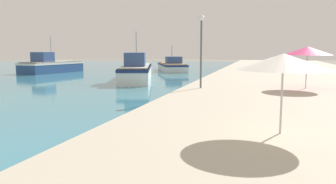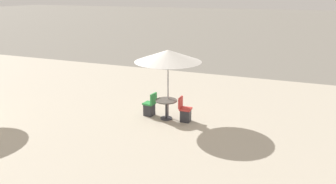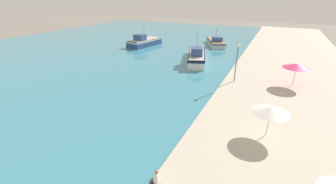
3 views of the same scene
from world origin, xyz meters
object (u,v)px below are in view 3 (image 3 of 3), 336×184
at_px(fishing_boat_near, 197,56).
at_px(cafe_umbrella_white, 271,110).
at_px(fishing_boat_mid, 144,42).
at_px(fishing_boat_far, 216,42).
at_px(lamppost, 237,56).
at_px(person_at_quay, 156,178).
at_px(cafe_umbrella_striped, 297,66).

bearing_deg(fishing_boat_near, cafe_umbrella_white, -75.37).
bearing_deg(fishing_boat_mid, fishing_boat_far, 38.91).
bearing_deg(lamppost, person_at_quay, -92.65).
distance_m(cafe_umbrella_white, lamppost, 11.42).
relative_size(fishing_boat_near, cafe_umbrella_white, 4.22).
xyz_separation_m(cafe_umbrella_white, cafe_umbrella_striped, (2.06, 12.16, 0.25)).
distance_m(fishing_boat_mid, cafe_umbrella_white, 36.36).
xyz_separation_m(fishing_boat_near, fishing_boat_mid, (-14.07, 6.53, -0.02)).
distance_m(fishing_boat_far, cafe_umbrella_striped, 25.30).
height_order(fishing_boat_far, lamppost, lamppost).
bearing_deg(fishing_boat_far, fishing_boat_mid, -175.69).
relative_size(cafe_umbrella_white, cafe_umbrella_striped, 0.90).
relative_size(cafe_umbrella_striped, lamppost, 0.66).
distance_m(fishing_boat_near, cafe_umbrella_striped, 15.65).
height_order(fishing_boat_mid, lamppost, lamppost).
height_order(fishing_boat_near, cafe_umbrella_striped, fishing_boat_near).
height_order(cafe_umbrella_white, lamppost, lamppost).
bearing_deg(fishing_boat_far, fishing_boat_near, -112.73).
bearing_deg(lamppost, fishing_boat_near, 132.84).
bearing_deg(cafe_umbrella_striped, fishing_boat_near, 154.76).
relative_size(fishing_boat_far, cafe_umbrella_white, 3.38).
height_order(fishing_boat_mid, person_at_quay, fishing_boat_mid).
height_order(fishing_boat_near, lamppost, lamppost).
bearing_deg(cafe_umbrella_white, person_at_quay, -123.52).
relative_size(person_at_quay, lamppost, 0.22).
relative_size(fishing_boat_mid, cafe_umbrella_white, 3.18).
bearing_deg(fishing_boat_near, cafe_umbrella_striped, -43.15).
xyz_separation_m(fishing_boat_mid, fishing_boat_far, (13.65, 7.49, -0.21)).
bearing_deg(person_at_quay, lamppost, 87.35).
bearing_deg(cafe_umbrella_white, lamppost, 112.36).
xyz_separation_m(fishing_boat_far, lamppost, (8.08, -22.28, 2.87)).
bearing_deg(person_at_quay, fishing_boat_far, 100.09).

